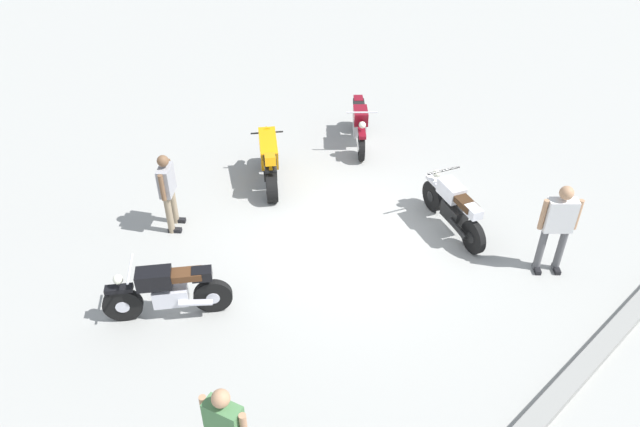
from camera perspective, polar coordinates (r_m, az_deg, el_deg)
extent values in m
plane|color=#9E9E99|center=(11.91, 3.12, -2.36)|extent=(40.00, 40.00, 0.00)
cube|color=gray|center=(10.19, 22.57, -13.71)|extent=(14.00, 0.30, 0.15)
cylinder|color=black|center=(13.95, -4.84, 5.44)|extent=(0.48, 0.58, 0.60)
cylinder|color=black|center=(12.81, -4.47, 2.36)|extent=(0.53, 0.62, 0.60)
cylinder|color=black|center=(13.95, -4.84, 5.44)|extent=(0.27, 0.28, 0.21)
cylinder|color=black|center=(12.81, -4.47, 2.36)|extent=(0.27, 0.28, 0.21)
cube|color=black|center=(13.28, -4.67, 4.22)|extent=(0.56, 0.62, 0.32)
cube|color=orange|center=(13.20, -4.80, 6.03)|extent=(0.87, 1.01, 0.57)
cone|color=orange|center=(13.58, -4.96, 7.67)|extent=(0.48, 0.49, 0.39)
cube|color=black|center=(12.82, -4.70, 5.40)|extent=(0.56, 0.64, 0.12)
cube|color=orange|center=(12.52, -4.63, 5.02)|extent=(0.38, 0.41, 0.23)
cylinder|color=black|center=(12.66, -4.25, 4.47)|extent=(0.30, 0.37, 0.17)
cylinder|color=black|center=(12.66, -4.97, 4.41)|extent=(0.30, 0.37, 0.17)
cylinder|color=black|center=(13.45, -4.93, 7.46)|extent=(0.59, 0.44, 0.04)
sphere|color=silver|center=(13.67, -4.97, 7.65)|extent=(0.16, 0.16, 0.16)
cylinder|color=black|center=(14.19, 3.85, 6.16)|extent=(0.52, 0.55, 0.64)
cylinder|color=black|center=(15.46, 3.46, 8.87)|extent=(0.52, 0.55, 0.64)
cylinder|color=silver|center=(14.19, 3.85, 6.16)|extent=(0.25, 0.26, 0.22)
cylinder|color=silver|center=(15.46, 3.46, 8.87)|extent=(0.25, 0.26, 0.22)
cube|color=silver|center=(14.82, 3.65, 8.01)|extent=(0.58, 0.60, 0.32)
cube|color=maroon|center=(14.45, 3.76, 9.03)|extent=(0.61, 0.63, 0.30)
cube|color=maroon|center=(14.02, 3.91, 7.40)|extent=(0.41, 0.43, 0.08)
cube|color=black|center=(14.84, 3.64, 9.89)|extent=(0.60, 0.62, 0.12)
cube|color=maroon|center=(15.12, 3.56, 10.33)|extent=(0.38, 0.38, 0.18)
cylinder|color=silver|center=(15.20, 4.18, 8.56)|extent=(0.45, 0.48, 0.16)
cylinder|color=silver|center=(14.05, 3.90, 9.31)|extent=(0.54, 0.50, 0.04)
sphere|color=silver|center=(13.94, 3.93, 8.17)|extent=(0.16, 0.16, 0.16)
cylinder|color=black|center=(12.71, 10.40, 1.62)|extent=(0.34, 0.64, 0.64)
cylinder|color=black|center=(11.77, 13.98, -2.13)|extent=(0.34, 0.64, 0.64)
cylinder|color=black|center=(12.71, 10.40, 1.62)|extent=(0.21, 0.26, 0.22)
cylinder|color=black|center=(11.77, 13.98, -2.13)|extent=(0.21, 0.26, 0.22)
cube|color=black|center=(12.14, 12.30, 0.06)|extent=(0.46, 0.62, 0.32)
cube|color=silver|center=(12.04, 12.04, 2.12)|extent=(0.50, 0.64, 0.30)
cube|color=silver|center=(12.52, 10.57, 2.93)|extent=(0.31, 0.47, 0.08)
cube|color=#382314|center=(11.74, 13.21, 1.05)|extent=(0.46, 0.65, 0.12)
cube|color=silver|center=(11.56, 14.00, 0.17)|extent=(0.32, 0.38, 0.18)
cylinder|color=black|center=(11.83, 12.61, -1.38)|extent=(0.30, 0.56, 0.16)
cylinder|color=black|center=(12.13, 11.37, 3.91)|extent=(0.67, 0.28, 0.04)
sphere|color=silver|center=(12.39, 10.73, 3.64)|extent=(0.16, 0.16, 0.16)
cylinder|color=black|center=(10.60, -17.76, -8.03)|extent=(0.59, 0.47, 0.64)
cylinder|color=black|center=(10.41, -9.86, -7.51)|extent=(0.59, 0.47, 0.64)
cylinder|color=silver|center=(10.60, -17.76, -8.03)|extent=(0.26, 0.24, 0.22)
cylinder|color=silver|center=(10.41, -9.86, -7.51)|extent=(0.26, 0.24, 0.22)
cube|color=silver|center=(10.41, -13.65, -7.38)|extent=(0.62, 0.55, 0.32)
cube|color=black|center=(10.17, -15.08, -5.82)|extent=(0.64, 0.58, 0.30)
cube|color=black|center=(10.37, -18.11, -6.64)|extent=(0.45, 0.38, 0.08)
cube|color=#4C2D19|center=(10.10, -12.57, -5.56)|extent=(0.64, 0.56, 0.12)
cube|color=black|center=(10.08, -10.86, -5.51)|extent=(0.39, 0.36, 0.18)
cylinder|color=silver|center=(10.27, -11.43, -8.08)|extent=(0.52, 0.41, 0.16)
cylinder|color=silver|center=(10.07, -17.16, -4.88)|extent=(0.43, 0.59, 0.04)
sphere|color=silver|center=(10.24, -18.18, -5.81)|extent=(0.16, 0.16, 0.16)
cylinder|color=#59595B|center=(11.63, 19.70, -3.17)|extent=(0.18, 0.18, 0.89)
cube|color=black|center=(11.83, 19.39, -4.86)|extent=(0.25, 0.26, 0.08)
cylinder|color=#59595B|center=(11.75, 21.32, -3.13)|extent=(0.18, 0.18, 0.89)
cube|color=black|center=(11.96, 20.98, -4.81)|extent=(0.25, 0.26, 0.08)
cube|color=silver|center=(11.25, 21.32, -0.16)|extent=(0.51, 0.50, 0.63)
cylinder|color=tan|center=(11.14, 19.93, -0.09)|extent=(0.13, 0.13, 0.59)
cylinder|color=tan|center=(11.35, 22.72, -0.08)|extent=(0.13, 0.13, 0.59)
sphere|color=tan|center=(11.00, 21.84, 1.78)|extent=(0.24, 0.24, 0.24)
cube|color=#4C7F4C|center=(7.80, -8.85, -18.46)|extent=(0.37, 0.51, 0.59)
cylinder|color=tan|center=(7.90, -10.61, -17.55)|extent=(0.12, 0.12, 0.55)
sphere|color=tan|center=(7.45, -9.17, -16.53)|extent=(0.22, 0.22, 0.22)
cylinder|color=gray|center=(12.18, -13.76, -0.14)|extent=(0.18, 0.18, 0.81)
cube|color=black|center=(12.38, -13.25, -1.50)|extent=(0.25, 0.26, 0.08)
cylinder|color=gray|center=(12.42, -13.38, 0.74)|extent=(0.18, 0.18, 0.81)
cube|color=black|center=(12.62, -12.89, -0.61)|extent=(0.25, 0.26, 0.08)
cube|color=#99999E|center=(11.92, -14.03, 2.99)|extent=(0.48, 0.47, 0.57)
cylinder|color=brown|center=(11.69, -14.39, 2.32)|extent=(0.13, 0.13, 0.54)
cylinder|color=brown|center=(12.13, -13.71, 3.77)|extent=(0.13, 0.13, 0.54)
sphere|color=brown|center=(11.70, -14.33, 4.73)|extent=(0.22, 0.22, 0.22)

